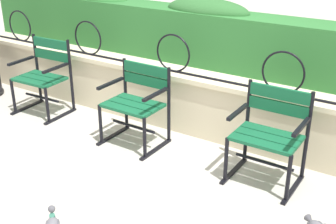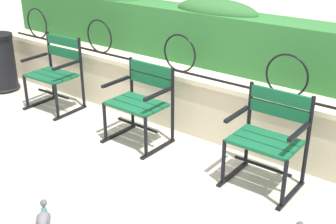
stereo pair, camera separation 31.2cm
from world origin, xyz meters
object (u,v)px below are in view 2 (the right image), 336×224
(park_chair_centre_right, at_px, (269,136))
(pigeon_near_chairs, at_px, (43,219))
(park_chair_leftmost, at_px, (56,71))
(trash_bin, at_px, (0,64))
(park_chair_centre_left, at_px, (141,100))

(park_chair_centre_right, xyz_separation_m, pigeon_near_chairs, (-1.02, -1.66, -0.35))
(park_chair_leftmost, distance_m, pigeon_near_chairs, 2.51)
(park_chair_centre_right, height_order, trash_bin, park_chair_centre_right)
(park_chair_centre_left, distance_m, pigeon_near_chairs, 1.71)
(park_chair_centre_left, height_order, trash_bin, park_chair_centre_left)
(park_chair_centre_left, xyz_separation_m, trash_bin, (-2.54, -0.01, -0.09))
(park_chair_leftmost, bearing_deg, trash_bin, -176.86)
(pigeon_near_chairs, xyz_separation_m, trash_bin, (-2.95, 1.61, 0.26))
(park_chair_centre_left, distance_m, trash_bin, 2.54)
(park_chair_centre_right, relative_size, trash_bin, 1.09)
(park_chair_centre_left, bearing_deg, pigeon_near_chairs, -75.91)
(park_chair_centre_right, relative_size, pigeon_near_chairs, 3.64)
(pigeon_near_chairs, distance_m, trash_bin, 3.37)
(park_chair_leftmost, height_order, trash_bin, park_chair_leftmost)
(park_chair_leftmost, relative_size, park_chair_centre_left, 1.08)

